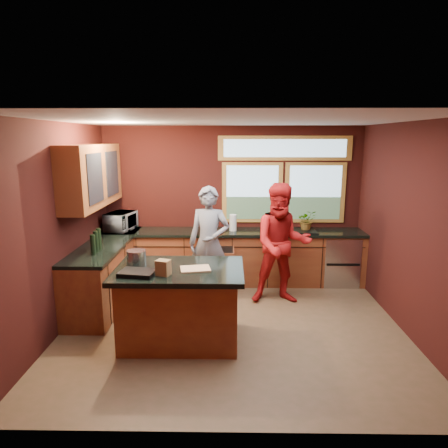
{
  "coord_description": "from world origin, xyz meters",
  "views": [
    {
      "loc": [
        -0.04,
        -4.99,
        2.49
      ],
      "look_at": [
        -0.12,
        0.4,
        1.33
      ],
      "focal_mm": 32.0,
      "sensor_mm": 36.0,
      "label": 1
    }
  ],
  "objects_px": {
    "person_red": "(282,244)",
    "stock_pot": "(137,257)",
    "person_grey": "(209,243)",
    "cutting_board": "(195,269)",
    "island": "(180,304)"
  },
  "relations": [
    {
      "from": "person_red",
      "to": "stock_pot",
      "type": "distance_m",
      "value": 2.23
    },
    {
      "from": "person_grey",
      "to": "stock_pot",
      "type": "height_order",
      "value": "person_grey"
    },
    {
      "from": "cutting_board",
      "to": "person_red",
      "type": "bearing_deg",
      "value": 46.87
    },
    {
      "from": "person_grey",
      "to": "cutting_board",
      "type": "height_order",
      "value": "person_grey"
    },
    {
      "from": "island",
      "to": "person_grey",
      "type": "height_order",
      "value": "person_grey"
    },
    {
      "from": "person_red",
      "to": "island",
      "type": "bearing_deg",
      "value": -140.52
    },
    {
      "from": "person_grey",
      "to": "person_red",
      "type": "distance_m",
      "value": 1.12
    },
    {
      "from": "island",
      "to": "cutting_board",
      "type": "xyz_separation_m",
      "value": [
        0.2,
        -0.05,
        0.48
      ]
    },
    {
      "from": "cutting_board",
      "to": "person_grey",
      "type": "bearing_deg",
      "value": 86.42
    },
    {
      "from": "stock_pot",
      "to": "person_grey",
      "type": "bearing_deg",
      "value": 55.79
    },
    {
      "from": "island",
      "to": "person_red",
      "type": "bearing_deg",
      "value": 41.32
    },
    {
      "from": "person_grey",
      "to": "stock_pot",
      "type": "xyz_separation_m",
      "value": [
        -0.84,
        -1.24,
        0.15
      ]
    },
    {
      "from": "island",
      "to": "stock_pot",
      "type": "xyz_separation_m",
      "value": [
        -0.55,
        0.15,
        0.56
      ]
    },
    {
      "from": "island",
      "to": "person_red",
      "type": "distance_m",
      "value": 1.91
    },
    {
      "from": "person_grey",
      "to": "stock_pot",
      "type": "distance_m",
      "value": 1.5
    }
  ]
}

